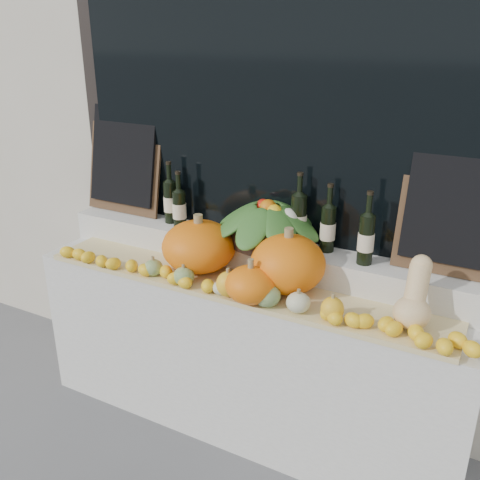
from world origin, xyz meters
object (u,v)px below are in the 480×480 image
at_px(butternut_squash, 414,299).
at_px(produce_bowl, 268,222).
at_px(pumpkin_left, 199,246).
at_px(pumpkin_right, 288,264).
at_px(wine_bottle_tall, 298,220).

relative_size(butternut_squash, produce_bowl, 0.50).
relative_size(pumpkin_left, butternut_squash, 1.29).
bearing_deg(pumpkin_right, produce_bowl, 135.16).
height_order(pumpkin_right, produce_bowl, produce_bowl).
bearing_deg(butternut_squash, wine_bottle_tall, 156.38).
distance_m(butternut_squash, wine_bottle_tall, 0.71).
relative_size(butternut_squash, wine_bottle_tall, 0.77).
xyz_separation_m(pumpkin_left, produce_bowl, (0.29, 0.20, 0.12)).
distance_m(pumpkin_right, produce_bowl, 0.30).
xyz_separation_m(pumpkin_right, wine_bottle_tall, (-0.05, 0.23, 0.14)).
height_order(pumpkin_left, butternut_squash, butternut_squash).
height_order(pumpkin_left, produce_bowl, produce_bowl).
distance_m(butternut_squash, produce_bowl, 0.84).
distance_m(pumpkin_left, pumpkin_right, 0.49).
bearing_deg(wine_bottle_tall, pumpkin_left, -152.20).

